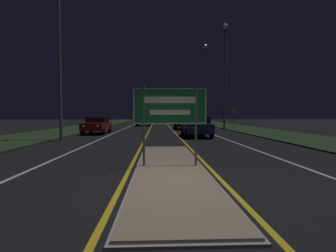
# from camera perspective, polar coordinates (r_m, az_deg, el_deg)

# --- Properties ---
(ground_plane) EXTENTS (160.00, 160.00, 0.00)m
(ground_plane) POSITION_cam_1_polar(r_m,az_deg,el_deg) (6.29, 1.28, -12.81)
(ground_plane) COLOR black
(median_island) EXTENTS (2.08, 9.59, 0.10)m
(median_island) POSITION_cam_1_polar(r_m,az_deg,el_deg) (8.10, 0.44, -9.02)
(median_island) COLOR #999993
(median_island) RESTS_ON ground_plane
(verge_left) EXTENTS (5.00, 100.00, 0.08)m
(verge_left) POSITION_cam_1_polar(r_m,az_deg,el_deg) (27.65, -21.58, -0.99)
(verge_left) COLOR #23381E
(verge_left) RESTS_ON ground_plane
(verge_right) EXTENTS (5.00, 100.00, 0.08)m
(verge_right) POSITION_cam_1_polar(r_m,az_deg,el_deg) (27.92, 18.41, -0.91)
(verge_right) COLOR #23381E
(verge_right) RESTS_ON ground_plane
(centre_line_yellow_left) EXTENTS (0.12, 70.00, 0.01)m
(centre_line_yellow_left) POSITION_cam_1_polar(r_m,az_deg,el_deg) (31.11, -3.89, -0.50)
(centre_line_yellow_left) COLOR gold
(centre_line_yellow_left) RESTS_ON ground_plane
(centre_line_yellow_right) EXTENTS (0.12, 70.00, 0.01)m
(centre_line_yellow_right) POSITION_cam_1_polar(r_m,az_deg,el_deg) (31.14, 0.64, -0.50)
(centre_line_yellow_right) COLOR gold
(centre_line_yellow_right) RESTS_ON ground_plane
(lane_line_white_left) EXTENTS (0.12, 70.00, 0.01)m
(lane_line_white_left) POSITION_cam_1_polar(r_m,az_deg,el_deg) (31.33, -9.33, -0.51)
(lane_line_white_left) COLOR silver
(lane_line_white_left) RESTS_ON ground_plane
(lane_line_white_right) EXTENTS (0.12, 70.00, 0.01)m
(lane_line_white_right) POSITION_cam_1_polar(r_m,az_deg,el_deg) (31.44, 6.05, -0.48)
(lane_line_white_right) COLOR silver
(lane_line_white_right) RESTS_ON ground_plane
(edge_line_white_left) EXTENTS (0.10, 70.00, 0.01)m
(edge_line_white_left) POSITION_cam_1_polar(r_m,az_deg,el_deg) (31.84, -14.69, -0.51)
(edge_line_white_left) COLOR silver
(edge_line_white_left) RESTS_ON ground_plane
(edge_line_white_right) EXTENTS (0.10, 70.00, 0.01)m
(edge_line_white_right) POSITION_cam_1_polar(r_m,az_deg,el_deg) (32.01, 11.37, -0.46)
(edge_line_white_right) COLOR silver
(edge_line_white_right) RESTS_ON ground_plane
(highway_sign) EXTENTS (2.21, 0.07, 2.45)m
(highway_sign) POSITION_cam_1_polar(r_m,az_deg,el_deg) (7.93, 0.44, 3.67)
(highway_sign) COLOR #56565B
(highway_sign) RESTS_ON median_island
(streetlight_left_near) EXTENTS (0.52, 0.52, 10.69)m
(streetlight_left_near) POSITION_cam_1_polar(r_m,az_deg,el_deg) (18.11, -22.62, 18.61)
(streetlight_left_near) COLOR #56565B
(streetlight_left_near) RESTS_ON ground_plane
(streetlight_right_near) EXTENTS (0.55, 0.55, 10.93)m
(streetlight_right_near) POSITION_cam_1_polar(r_m,az_deg,el_deg) (28.29, 12.27, 13.38)
(streetlight_right_near) COLOR #56565B
(streetlight_right_near) RESTS_ON ground_plane
(streetlight_right_far) EXTENTS (0.53, 0.53, 11.11)m
(streetlight_right_far) POSITION_cam_1_polar(r_m,az_deg,el_deg) (36.43, 8.11, 10.90)
(streetlight_right_far) COLOR #56565B
(streetlight_right_far) RESTS_ON ground_plane
(car_receding_0) EXTENTS (1.94, 4.63, 1.49)m
(car_receding_0) POSITION_cam_1_polar(r_m,az_deg,el_deg) (19.42, 6.15, -0.02)
(car_receding_0) COLOR navy
(car_receding_0) RESTS_ON ground_plane
(car_receding_1) EXTENTS (1.96, 4.33, 1.42)m
(car_receding_1) POSITION_cam_1_polar(r_m,az_deg,el_deg) (28.91, 3.38, 0.78)
(car_receding_1) COLOR black
(car_receding_1) RESTS_ON ground_plane
(car_receding_2) EXTENTS (2.02, 4.45, 1.49)m
(car_receding_2) POSITION_cam_1_polar(r_m,az_deg,el_deg) (41.93, 6.56, 1.35)
(car_receding_2) COLOR black
(car_receding_2) RESTS_ON ground_plane
(car_approaching_0) EXTENTS (1.89, 4.34, 1.41)m
(car_approaching_0) POSITION_cam_1_polar(r_m,az_deg,el_deg) (23.10, -15.18, 0.23)
(car_approaching_0) COLOR maroon
(car_approaching_0) RESTS_ON ground_plane
(car_approaching_1) EXTENTS (2.02, 4.21, 1.44)m
(car_approaching_1) POSITION_cam_1_polar(r_m,az_deg,el_deg) (38.18, -5.34, 1.19)
(car_approaching_1) COLOR black
(car_approaching_1) RESTS_ON ground_plane
(warning_sign) EXTENTS (0.60, 0.06, 2.30)m
(warning_sign) POSITION_cam_1_polar(r_m,az_deg,el_deg) (30.59, 14.18, 2.11)
(warning_sign) COLOR #56565B
(warning_sign) RESTS_ON verge_right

